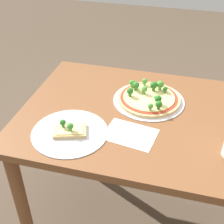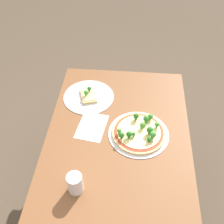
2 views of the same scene
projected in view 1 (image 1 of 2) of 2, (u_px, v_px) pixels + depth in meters
name	position (u px, v px, depth m)	size (l,w,h in m)	color
ground_plane	(145.00, 219.00, 1.82)	(8.00, 8.00, 0.00)	brown
dining_table	(153.00, 134.00, 1.44)	(1.21, 0.79, 0.75)	brown
pizza_tray_whole	(149.00, 98.00, 1.47)	(0.34, 0.34, 0.07)	silver
pizza_tray_slice	(70.00, 131.00, 1.28)	(0.32, 0.32, 0.06)	silver
paper_menu	(130.00, 134.00, 1.28)	(0.21, 0.15, 0.00)	white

